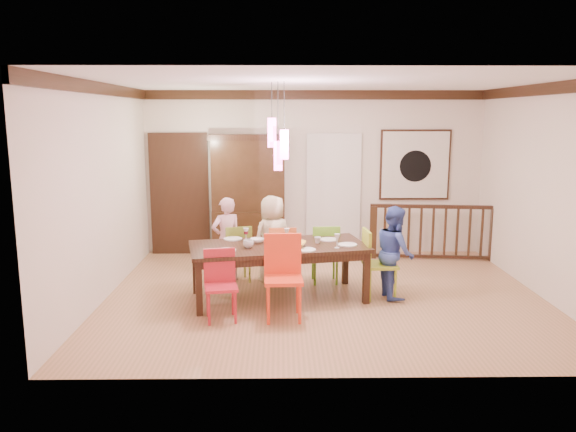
{
  "coord_description": "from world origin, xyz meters",
  "views": [
    {
      "loc": [
        -0.6,
        -7.5,
        2.48
      ],
      "look_at": [
        -0.5,
        0.18,
        1.09
      ],
      "focal_mm": 35.0,
      "sensor_mm": 36.0,
      "label": 1
    }
  ],
  "objects_px": {
    "chair_far_left": "(237,249)",
    "china_hutch": "(249,195)",
    "person_far_mid": "(273,239)",
    "dining_table": "(278,250)",
    "balustrade": "(433,231)",
    "person_end_right": "(395,252)",
    "person_far_left": "(226,240)",
    "chair_end_right": "(380,259)"
  },
  "relations": [
    {
      "from": "person_far_left",
      "to": "person_far_mid",
      "type": "distance_m",
      "value": 0.69
    },
    {
      "from": "balustrade",
      "to": "person_end_right",
      "type": "bearing_deg",
      "value": -111.59
    },
    {
      "from": "chair_end_right",
      "to": "china_hutch",
      "type": "bearing_deg",
      "value": 34.87
    },
    {
      "from": "dining_table",
      "to": "balustrade",
      "type": "bearing_deg",
      "value": 26.66
    },
    {
      "from": "person_far_left",
      "to": "person_far_mid",
      "type": "bearing_deg",
      "value": 148.71
    },
    {
      "from": "chair_far_left",
      "to": "balustrade",
      "type": "distance_m",
      "value": 3.52
    },
    {
      "from": "chair_far_left",
      "to": "china_hutch",
      "type": "xyz_separation_m",
      "value": [
        0.1,
        1.59,
        0.58
      ]
    },
    {
      "from": "chair_end_right",
      "to": "china_hutch",
      "type": "height_order",
      "value": "china_hutch"
    },
    {
      "from": "chair_end_right",
      "to": "person_far_mid",
      "type": "bearing_deg",
      "value": 58.3
    },
    {
      "from": "chair_end_right",
      "to": "person_end_right",
      "type": "bearing_deg",
      "value": -84.09
    },
    {
      "from": "chair_far_left",
      "to": "china_hutch",
      "type": "distance_m",
      "value": 1.69
    },
    {
      "from": "person_end_right",
      "to": "balustrade",
      "type": "bearing_deg",
      "value": -34.59
    },
    {
      "from": "dining_table",
      "to": "person_far_left",
      "type": "relative_size",
      "value": 1.97
    },
    {
      "from": "balustrade",
      "to": "person_end_right",
      "type": "height_order",
      "value": "person_end_right"
    },
    {
      "from": "dining_table",
      "to": "chair_end_right",
      "type": "relative_size",
      "value": 2.65
    },
    {
      "from": "balustrade",
      "to": "person_far_left",
      "type": "xyz_separation_m",
      "value": [
        -3.45,
        -1.24,
        0.14
      ]
    },
    {
      "from": "chair_far_left",
      "to": "person_end_right",
      "type": "relative_size",
      "value": 0.68
    },
    {
      "from": "balustrade",
      "to": "person_far_mid",
      "type": "xyz_separation_m",
      "value": [
        -2.75,
        -1.27,
        0.15
      ]
    },
    {
      "from": "balustrade",
      "to": "person_far_left",
      "type": "bearing_deg",
      "value": -153.84
    },
    {
      "from": "chair_end_right",
      "to": "person_far_left",
      "type": "bearing_deg",
      "value": 65.59
    },
    {
      "from": "chair_far_left",
      "to": "balustrade",
      "type": "bearing_deg",
      "value": -175.85
    },
    {
      "from": "chair_far_left",
      "to": "person_end_right",
      "type": "xyz_separation_m",
      "value": [
        2.22,
        -0.78,
        0.14
      ]
    },
    {
      "from": "chair_far_left",
      "to": "chair_end_right",
      "type": "xyz_separation_m",
      "value": [
        2.02,
        -0.81,
        0.05
      ]
    },
    {
      "from": "chair_far_left",
      "to": "person_far_left",
      "type": "height_order",
      "value": "person_far_left"
    },
    {
      "from": "dining_table",
      "to": "chair_end_right",
      "type": "height_order",
      "value": "chair_end_right"
    },
    {
      "from": "dining_table",
      "to": "person_end_right",
      "type": "distance_m",
      "value": 1.59
    },
    {
      "from": "chair_far_left",
      "to": "person_far_left",
      "type": "bearing_deg",
      "value": -18.48
    },
    {
      "from": "chair_far_left",
      "to": "china_hutch",
      "type": "height_order",
      "value": "china_hutch"
    },
    {
      "from": "chair_far_left",
      "to": "chair_end_right",
      "type": "distance_m",
      "value": 2.18
    },
    {
      "from": "dining_table",
      "to": "person_far_left",
      "type": "height_order",
      "value": "person_far_left"
    },
    {
      "from": "china_hutch",
      "to": "person_end_right",
      "type": "bearing_deg",
      "value": -48.07
    },
    {
      "from": "chair_end_right",
      "to": "chair_far_left",
      "type": "bearing_deg",
      "value": 64.32
    },
    {
      "from": "china_hutch",
      "to": "balustrade",
      "type": "height_order",
      "value": "china_hutch"
    },
    {
      "from": "chair_far_left",
      "to": "china_hutch",
      "type": "bearing_deg",
      "value": -110.07
    },
    {
      "from": "china_hutch",
      "to": "person_end_right",
      "type": "distance_m",
      "value": 3.21
    },
    {
      "from": "balustrade",
      "to": "chair_far_left",
      "type": "bearing_deg",
      "value": -152.93
    },
    {
      "from": "dining_table",
      "to": "balustrade",
      "type": "relative_size",
      "value": 1.15
    },
    {
      "from": "dining_table",
      "to": "china_hutch",
      "type": "xyz_separation_m",
      "value": [
        -0.53,
        2.41,
        0.4
      ]
    },
    {
      "from": "person_end_right",
      "to": "chair_far_left",
      "type": "bearing_deg",
      "value": 64.18
    },
    {
      "from": "china_hutch",
      "to": "person_end_right",
      "type": "height_order",
      "value": "china_hutch"
    },
    {
      "from": "chair_far_left",
      "to": "person_far_mid",
      "type": "relative_size",
      "value": 0.66
    },
    {
      "from": "person_far_mid",
      "to": "person_end_right",
      "type": "relative_size",
      "value": 1.03
    }
  ]
}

